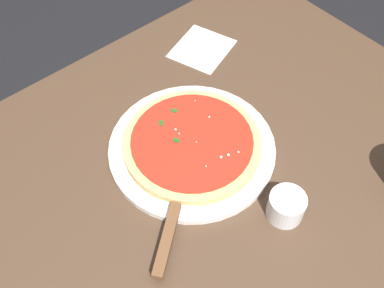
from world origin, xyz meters
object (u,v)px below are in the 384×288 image
at_px(serving_plate, 192,148).
at_px(cup_small_sauce, 286,206).
at_px(napkin_folded_right, 202,49).
at_px(pizza, 192,143).
at_px(pizza_server, 173,218).

relative_size(serving_plate, cup_small_sauce, 4.97).
bearing_deg(napkin_folded_right, pizza, 44.94).
bearing_deg(serving_plate, pizza, -122.64).
height_order(serving_plate, cup_small_sauce, cup_small_sauce).
bearing_deg(pizza, napkin_folded_right, -135.06).
bearing_deg(pizza, pizza_server, 37.65).
distance_m(serving_plate, pizza, 0.02).
relative_size(serving_plate, napkin_folded_right, 2.45).
bearing_deg(pizza_server, napkin_folded_right, -137.64).
height_order(pizza_server, cup_small_sauce, cup_small_sauce).
bearing_deg(pizza_server, serving_plate, -142.36).
height_order(cup_small_sauce, napkin_folded_right, cup_small_sauce).
distance_m(serving_plate, cup_small_sauce, 0.21).
xyz_separation_m(serving_plate, pizza, (-0.00, -0.00, 0.02)).
xyz_separation_m(pizza, pizza_server, (0.12, 0.10, -0.00)).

